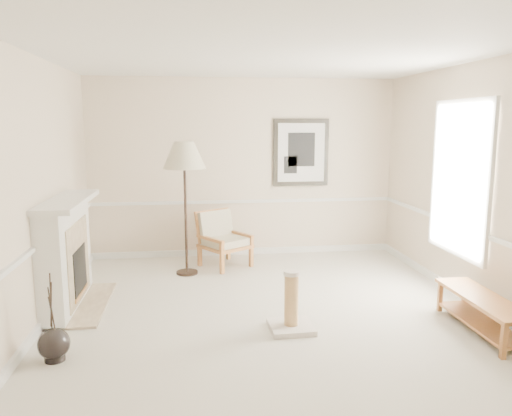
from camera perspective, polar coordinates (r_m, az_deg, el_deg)
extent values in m
plane|color=silver|center=(5.86, 1.54, -12.12)|extent=(5.50, 5.50, 0.00)
cube|color=beige|center=(8.20, -1.42, 4.58)|extent=(5.00, 0.04, 2.90)
cube|color=beige|center=(2.86, 10.34, -5.19)|extent=(5.00, 0.04, 2.90)
cube|color=beige|center=(5.67, -24.23, 1.46)|extent=(0.04, 5.50, 2.90)
cube|color=beige|center=(6.38, 24.39, 2.27)|extent=(0.04, 5.50, 2.90)
cube|color=white|center=(5.49, 1.68, 17.24)|extent=(5.00, 5.50, 0.04)
cube|color=white|center=(8.42, -1.37, -4.96)|extent=(4.95, 0.04, 0.10)
cube|color=white|center=(8.25, -1.39, 0.76)|extent=(4.95, 0.04, 0.05)
cube|color=white|center=(6.70, 22.34, 3.15)|extent=(0.03, 1.20, 1.80)
cube|color=white|center=(6.69, 22.26, 3.15)|extent=(0.05, 1.34, 1.94)
cube|color=black|center=(8.31, 5.16, 6.34)|extent=(0.92, 0.04, 1.10)
cube|color=white|center=(8.29, 5.20, 6.33)|extent=(0.78, 0.01, 0.96)
cube|color=black|center=(8.28, 5.21, 6.67)|extent=(0.45, 0.01, 0.55)
cube|color=white|center=(6.35, -20.96, -5.12)|extent=(0.28, 1.50, 1.25)
cube|color=white|center=(6.21, -20.88, 0.74)|extent=(0.46, 1.64, 0.06)
cube|color=#C6B28E|center=(6.34, -19.64, -5.77)|extent=(0.02, 1.05, 0.95)
cube|color=black|center=(6.37, -19.49, -6.90)|extent=(0.02, 0.62, 0.58)
cube|color=#B27E3B|center=(6.45, -19.31, -9.12)|extent=(0.01, 0.66, 0.05)
cube|color=#C6B28E|center=(6.49, -19.24, -10.33)|extent=(0.60, 1.50, 0.03)
sphere|color=black|center=(5.12, -22.10, -14.18)|extent=(0.29, 0.29, 0.29)
cylinder|color=black|center=(5.17, -22.01, -15.44)|extent=(0.19, 0.19, 0.08)
cylinder|color=black|center=(4.99, -22.38, -10.18)|extent=(0.07, 0.11, 0.46)
cylinder|color=black|center=(5.00, -22.35, -10.58)|extent=(0.08, 0.13, 0.37)
cylinder|color=black|center=(4.97, -22.40, -9.79)|extent=(0.04, 0.06, 0.54)
cube|color=#AA7537|center=(7.33, -3.91, -6.22)|extent=(0.08, 0.08, 0.35)
cube|color=#AA7537|center=(7.77, -6.46, -5.34)|extent=(0.08, 0.08, 0.35)
cube|color=#AA7537|center=(7.67, -0.56, -5.47)|extent=(0.08, 0.08, 0.35)
cube|color=#AA7537|center=(8.09, -3.18, -4.69)|extent=(0.08, 0.08, 0.35)
cube|color=#AA7537|center=(7.68, -3.54, -4.37)|extent=(0.88, 0.88, 0.05)
cube|color=#AA7537|center=(7.84, -4.87, -1.98)|extent=(0.61, 0.48, 0.50)
cube|color=#AA7537|center=(7.48, -5.26, -3.56)|extent=(0.40, 0.56, 0.05)
cube|color=#AA7537|center=(7.81, -1.92, -2.94)|extent=(0.40, 0.56, 0.05)
cube|color=white|center=(7.66, -3.55, -3.77)|extent=(0.81, 0.81, 0.11)
cube|color=white|center=(7.79, -4.63, -1.91)|extent=(0.58, 0.47, 0.45)
cylinder|color=black|center=(7.44, -7.88, -7.30)|extent=(0.31, 0.31, 0.03)
cylinder|color=black|center=(7.23, -8.04, -0.63)|extent=(0.04, 0.04, 1.74)
cone|color=beige|center=(7.13, -8.20, 6.02)|extent=(0.78, 0.78, 0.38)
cube|color=#AA7537|center=(5.81, 24.54, -9.40)|extent=(0.41, 1.34, 0.04)
cube|color=#AA7537|center=(5.90, 24.36, -11.87)|extent=(0.35, 1.25, 0.03)
cube|color=#AA7537|center=(5.32, 26.46, -13.51)|extent=(0.05, 0.05, 0.34)
cube|color=#AA7537|center=(6.30, 20.29, -9.50)|extent=(0.05, 0.05, 0.34)
cube|color=#AA7537|center=(6.44, 22.74, -9.23)|extent=(0.05, 0.05, 0.34)
cube|color=silver|center=(5.49, 4.02, -13.40)|extent=(0.47, 0.47, 0.06)
cylinder|color=tan|center=(5.37, 4.06, -10.44)|extent=(0.15, 0.15, 0.55)
cylinder|color=silver|center=(5.28, 4.09, -7.42)|extent=(0.17, 0.17, 0.05)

